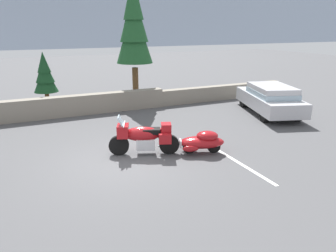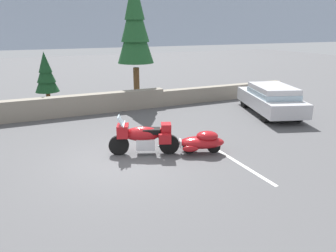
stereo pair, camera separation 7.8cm
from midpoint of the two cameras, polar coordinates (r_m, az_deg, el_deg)
ground_plane at (r=10.25m, az=-7.75°, el=-6.21°), size 80.00×80.00×0.00m
stone_guard_wall at (r=15.90m, az=-15.76°, el=3.48°), size 24.00×0.56×0.95m
distant_ridgeline at (r=105.46m, az=-24.13°, el=17.97°), size 240.00×80.00×16.00m
touring_motorcycle at (r=10.50m, az=-4.13°, el=-1.87°), size 2.21×1.23×1.33m
car_shaped_trailer at (r=10.71m, az=6.26°, el=-2.74°), size 2.18×1.19×0.76m
sedan_at_right_edge at (r=16.16m, az=17.97°, el=4.69°), size 3.15×4.84×1.41m
pine_tree_tall at (r=17.66m, az=-5.79°, el=17.56°), size 1.94×1.94×6.67m
pine_tree_secondary at (r=17.02m, az=-20.77°, el=8.61°), size 1.16×1.16×2.91m
parking_stripe_marker at (r=10.35m, az=12.27°, el=-6.18°), size 0.12×3.60×0.01m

